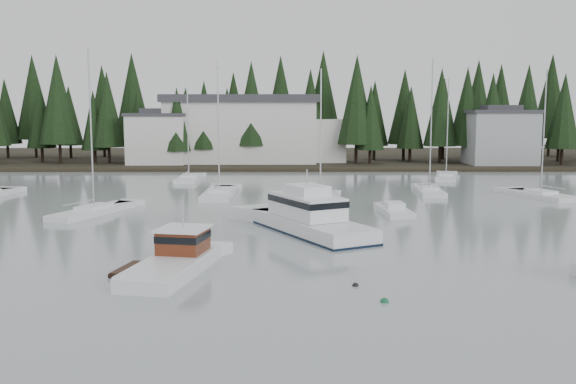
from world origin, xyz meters
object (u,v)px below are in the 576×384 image
at_px(sailboat_1, 429,192).
at_px(sailboat_3, 446,178).
at_px(sailboat_10, 219,195).
at_px(sailboat_2, 189,180).
at_px(sailboat_5, 320,200).
at_px(sailboat_0, 94,213).
at_px(sailboat_6, 541,197).
at_px(lobster_boat_brown, 174,263).
at_px(harbor_inn, 254,130).
at_px(house_east_a, 500,136).
at_px(runabout_1, 394,212).
at_px(house_west, 158,138).
at_px(cabin_cruiser_center, 310,222).

xyz_separation_m(sailboat_1, sailboat_3, (5.58, 15.07, -0.02)).
bearing_deg(sailboat_10, sailboat_2, 20.72).
bearing_deg(sailboat_5, sailboat_3, -28.04).
xyz_separation_m(sailboat_0, sailboat_3, (37.61, 28.97, -0.01)).
relative_size(sailboat_6, sailboat_10, 0.91).
relative_size(sailboat_2, sailboat_6, 0.90).
bearing_deg(lobster_boat_brown, harbor_inn, 10.46).
bearing_deg(sailboat_3, house_east_a, -21.09).
relative_size(lobster_boat_brown, sailboat_3, 0.66).
bearing_deg(sailboat_2, sailboat_0, 170.94).
height_order(lobster_boat_brown, runabout_1, lobster_boat_brown).
relative_size(house_west, lobster_boat_brown, 1.04).
distance_m(house_west, cabin_cruiser_center, 60.19).
bearing_deg(lobster_boat_brown, sailboat_5, -7.61).
bearing_deg(sailboat_6, house_east_a, -30.74).
distance_m(harbor_inn, sailboat_5, 43.99).
xyz_separation_m(sailboat_3, sailboat_5, (-17.69, -21.11, 0.00)).
bearing_deg(sailboat_1, sailboat_6, -103.97).
bearing_deg(sailboat_5, runabout_1, -131.54).
distance_m(harbor_inn, sailboat_10, 39.05).
relative_size(house_west, house_east_a, 0.90).
distance_m(harbor_inn, sailboat_3, 34.50).
relative_size(house_east_a, sailboat_2, 0.88).
bearing_deg(sailboat_6, cabin_cruiser_center, 109.08).
height_order(lobster_boat_brown, sailboat_0, sailboat_0).
distance_m(lobster_boat_brown, sailboat_3, 56.22).
distance_m(sailboat_0, sailboat_1, 34.92).
bearing_deg(house_west, sailboat_2, -69.15).
height_order(house_west, sailboat_0, sailboat_0).
height_order(cabin_cruiser_center, sailboat_1, sailboat_1).
xyz_separation_m(sailboat_3, sailboat_10, (-28.06, -16.93, -0.01)).
bearing_deg(sailboat_0, sailboat_10, -18.26).
bearing_deg(sailboat_10, sailboat_6, -92.45).
distance_m(sailboat_3, sailboat_5, 27.54).
distance_m(sailboat_1, sailboat_5, 13.53).
distance_m(harbor_inn, sailboat_1, 42.53).
distance_m(house_east_a, sailboat_5, 49.24).
xyz_separation_m(lobster_boat_brown, sailboat_2, (-6.12, 46.79, -0.42)).
height_order(harbor_inn, sailboat_6, sailboat_6).
xyz_separation_m(house_west, sailboat_1, (35.71, -33.40, -4.56)).
distance_m(sailboat_0, sailboat_5, 21.42).
bearing_deg(sailboat_3, runabout_1, 173.21).
distance_m(sailboat_3, sailboat_10, 32.77).
xyz_separation_m(sailboat_2, sailboat_3, (33.41, 2.35, 0.01)).
bearing_deg(sailboat_5, sailboat_2, 51.90).
distance_m(lobster_boat_brown, sailboat_0, 22.66).
bearing_deg(sailboat_0, cabin_cruiser_center, -95.18).
height_order(lobster_boat_brown, sailboat_10, sailboat_10).
distance_m(lobster_boat_brown, runabout_1, 25.36).
bearing_deg(sailboat_2, cabin_cruiser_center, -158.38).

